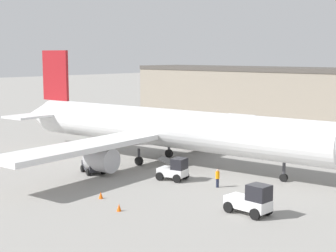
# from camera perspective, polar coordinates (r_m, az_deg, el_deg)

# --- Properties ---
(ground_plane) EXTENTS (400.00, 400.00, 0.00)m
(ground_plane) POSITION_cam_1_polar(r_m,az_deg,el_deg) (54.03, 0.00, -4.16)
(ground_plane) COLOR gray
(airplane) EXTENTS (43.80, 38.68, 11.83)m
(airplane) POSITION_cam_1_polar(r_m,az_deg,el_deg) (53.98, -0.84, -0.21)
(airplane) COLOR silver
(airplane) RESTS_ON ground_plane
(ground_crew_worker) EXTENTS (0.35, 0.35, 1.60)m
(ground_crew_worker) POSITION_cam_1_polar(r_m,az_deg,el_deg) (44.45, 5.51, -5.71)
(ground_crew_worker) COLOR #1E2338
(ground_crew_worker) RESTS_ON ground_plane
(baggage_tug) EXTENTS (2.85, 2.46, 2.21)m
(baggage_tug) POSITION_cam_1_polar(r_m,az_deg,el_deg) (49.83, -8.25, -4.12)
(baggage_tug) COLOR #2D2D33
(baggage_tug) RESTS_ON ground_plane
(belt_loader_truck) EXTENTS (2.88, 2.34, 2.06)m
(belt_loader_truck) POSITION_cam_1_polar(r_m,az_deg,el_deg) (46.75, 0.70, -4.84)
(belt_loader_truck) COLOR silver
(belt_loader_truck) RESTS_ON ground_plane
(pushback_tug) EXTENTS (3.39, 1.88, 2.29)m
(pushback_tug) POSITION_cam_1_polar(r_m,az_deg,el_deg) (37.27, 9.23, -8.14)
(pushback_tug) COLOR silver
(pushback_tug) RESTS_ON ground_plane
(safety_cone_near) EXTENTS (0.36, 0.36, 0.55)m
(safety_cone_near) POSITION_cam_1_polar(r_m,az_deg,el_deg) (37.99, -5.45, -8.98)
(safety_cone_near) COLOR #EF590F
(safety_cone_near) RESTS_ON ground_plane
(safety_cone_far) EXTENTS (0.36, 0.36, 0.55)m
(safety_cone_far) POSITION_cam_1_polar(r_m,az_deg,el_deg) (41.34, -7.46, -7.61)
(safety_cone_far) COLOR #EF590F
(safety_cone_far) RESTS_ON ground_plane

